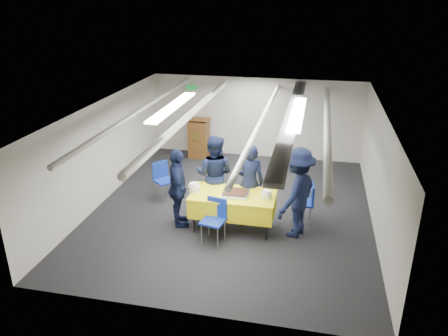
{
  "coord_description": "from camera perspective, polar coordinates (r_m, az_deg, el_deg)",
  "views": [
    {
      "loc": [
        1.65,
        -8.56,
        4.52
      ],
      "look_at": [
        -0.15,
        -0.2,
        1.05
      ],
      "focal_mm": 35.0,
      "sensor_mm": 36.0,
      "label": 1
    }
  ],
  "objects": [
    {
      "name": "plate_stack_right",
      "position": [
        8.56,
        5.57,
        -3.48
      ],
      "size": [
        0.19,
        0.19,
        0.16
      ],
      "color": "white",
      "rests_on": "serving_table"
    },
    {
      "name": "podium",
      "position": [
        12.67,
        -3.32,
        4.09
      ],
      "size": [
        0.62,
        0.53,
        1.25
      ],
      "color": "brown",
      "rests_on": "ground"
    },
    {
      "name": "chair_left",
      "position": [
        10.23,
        -8.02,
        -1.1
      ],
      "size": [
        0.59,
        0.59,
        0.87
      ],
      "color": "gray",
      "rests_on": "ground"
    },
    {
      "name": "sheet_cake",
      "position": [
        8.65,
        1.55,
        -3.31
      ],
      "size": [
        0.52,
        0.4,
        0.09
      ],
      "color": "white",
      "rests_on": "serving_table"
    },
    {
      "name": "ground",
      "position": [
        9.82,
        1.12,
        -5.32
      ],
      "size": [
        7.0,
        7.0,
        0.0
      ],
      "primitive_type": "plane",
      "color": "black",
      "rests_on": "ground"
    },
    {
      "name": "sailor_d",
      "position": [
        8.56,
        9.48,
        -3.21
      ],
      "size": [
        1.1,
        1.35,
        1.82
      ],
      "primitive_type": "imported",
      "rotation": [
        0.0,
        0.0,
        -1.99
      ],
      "color": "black",
      "rests_on": "ground"
    },
    {
      "name": "chair_near",
      "position": [
        8.41,
        -1.19,
        -6.24
      ],
      "size": [
        0.49,
        0.49,
        0.87
      ],
      "color": "gray",
      "rests_on": "ground"
    },
    {
      "name": "sailor_b",
      "position": [
        9.36,
        -1.29,
        -0.85
      ],
      "size": [
        0.9,
        0.72,
        1.75
      ],
      "primitive_type": "imported",
      "rotation": [
        0.0,
        0.0,
        3.07
      ],
      "color": "black",
      "rests_on": "ground"
    },
    {
      "name": "sailor_c",
      "position": [
        8.86,
        -6.05,
        -2.69
      ],
      "size": [
        0.73,
        1.05,
        1.65
      ],
      "primitive_type": "imported",
      "rotation": [
        0.0,
        0.0,
        1.94
      ],
      "color": "black",
      "rests_on": "ground"
    },
    {
      "name": "room_shell",
      "position": [
        9.5,
        2.23,
        5.49
      ],
      "size": [
        6.0,
        7.0,
        2.3
      ],
      "color": "beige",
      "rests_on": "ground"
    },
    {
      "name": "plate_stack_left",
      "position": [
        8.81,
        -3.92,
        -2.58
      ],
      "size": [
        0.24,
        0.24,
        0.18
      ],
      "color": "white",
      "rests_on": "serving_table"
    },
    {
      "name": "sailor_a",
      "position": [
        9.06,
        3.32,
        -1.93
      ],
      "size": [
        0.69,
        0.52,
        1.68
      ],
      "primitive_type": "imported",
      "rotation": [
        0.0,
        0.0,
        3.36
      ],
      "color": "black",
      "rests_on": "ground"
    },
    {
      "name": "chair_right",
      "position": [
        9.2,
        10.79,
        -4.03
      ],
      "size": [
        0.46,
        0.46,
        0.87
      ],
      "color": "gray",
      "rests_on": "ground"
    },
    {
      "name": "serving_table",
      "position": [
        8.81,
        1.19,
        -4.64
      ],
      "size": [
        1.69,
        0.92,
        0.77
      ],
      "color": "black",
      "rests_on": "ground"
    }
  ]
}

